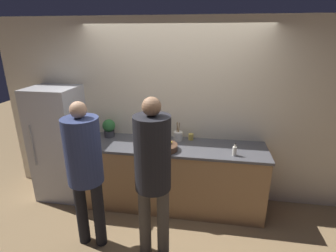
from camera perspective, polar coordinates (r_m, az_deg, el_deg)
name	(u,v)px	position (r m, az deg, el deg)	size (l,w,h in m)	color
ground_plane	(166,220)	(3.74, -0.41, -19.86)	(14.00, 14.00, 0.00)	#8C704C
wall_back	(174,113)	(3.77, 1.41, 2.94)	(5.20, 0.06, 2.60)	beige
counter	(171,175)	(3.79, 0.58, -10.62)	(2.57, 0.71, 0.94)	#9E754C
refrigerator	(60,143)	(4.20, -22.54, -3.53)	(0.65, 0.63, 1.68)	#B7B7BC
person_left	(84,163)	(2.98, -17.74, -7.64)	(0.38, 0.38, 1.74)	black
person_center	(153,168)	(2.65, -3.33, -9.02)	(0.37, 0.37, 1.83)	#4C4742
fruit_bowl	(164,147)	(3.40, -0.87, -4.59)	(0.36, 0.36, 0.12)	#4C3323
utensil_crock	(178,136)	(3.70, 2.19, -2.13)	(0.13, 0.13, 0.27)	silver
bottle_red	(84,138)	(3.81, -17.78, -2.42)	(0.07, 0.07, 0.18)	red
bottle_clear	(235,151)	(3.34, 14.29, -5.23)	(0.05, 0.05, 0.17)	silver
cup_yellow	(191,137)	(3.74, 5.01, -2.36)	(0.07, 0.07, 0.09)	gold
potted_plant	(109,128)	(3.90, -12.73, -0.32)	(0.18, 0.18, 0.26)	#3D3D42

